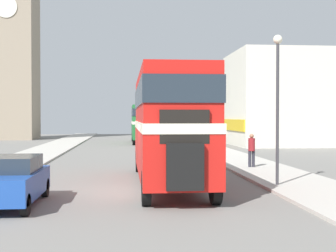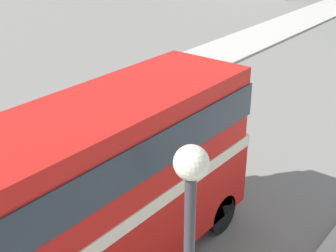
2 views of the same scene
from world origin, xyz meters
name	(u,v)px [view 2 (image 2 of 2)]	position (x,y,z in m)	size (l,w,h in m)	color
double_decker_bus	(53,211)	(1.42, 1.89, 2.66)	(2.50, 11.23, 4.47)	red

